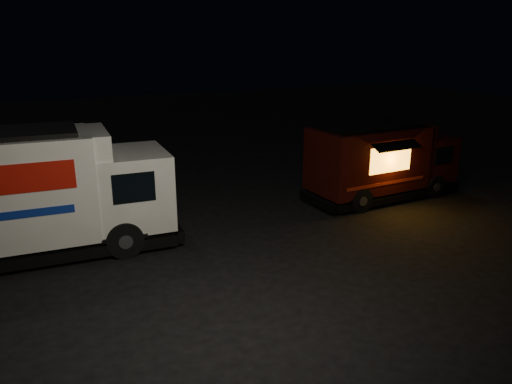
{
  "coord_description": "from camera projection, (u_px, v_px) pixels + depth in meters",
  "views": [
    {
      "loc": [
        -4.92,
        -11.15,
        5.68
      ],
      "look_at": [
        1.54,
        2.0,
        1.11
      ],
      "focal_mm": 35.0,
      "sensor_mm": 36.0,
      "label": 1
    }
  ],
  "objects": [
    {
      "name": "ground",
      "position": [
        237.0,
        259.0,
        13.32
      ],
      "size": [
        80.0,
        80.0,
        0.0
      ],
      "primitive_type": "plane",
      "color": "black",
      "rests_on": "ground"
    },
    {
      "name": "red_truck",
      "position": [
        383.0,
        161.0,
        18.12
      ],
      "size": [
        5.99,
        2.4,
        2.75
      ],
      "primitive_type": null,
      "rotation": [
        0.0,
        0.0,
        0.04
      ],
      "color": "black",
      "rests_on": "ground"
    },
    {
      "name": "white_truck",
      "position": [
        32.0,
        194.0,
        13.18
      ],
      "size": [
        7.7,
        3.05,
        3.42
      ],
      "primitive_type": null,
      "rotation": [
        0.0,
        0.0,
        -0.06
      ],
      "color": "white",
      "rests_on": "ground"
    }
  ]
}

